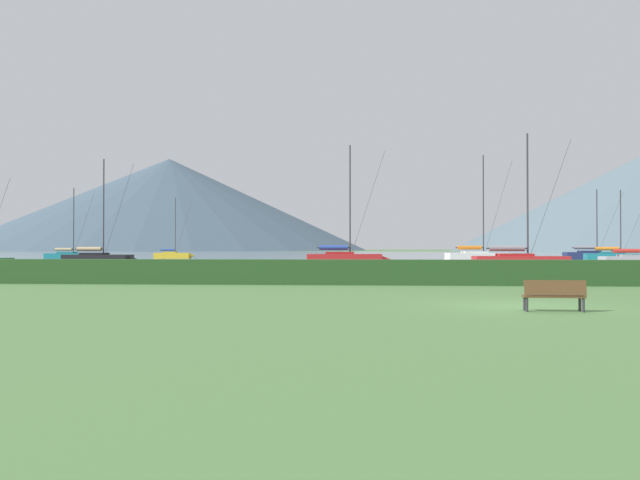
{
  "coord_description": "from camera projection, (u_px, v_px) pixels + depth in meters",
  "views": [
    {
      "loc": [
        -5.16,
        -19.96,
        1.93
      ],
      "look_at": [
        -9.83,
        47.88,
        2.77
      ],
      "focal_mm": 33.6,
      "sensor_mm": 36.0,
      "label": 1
    }
  ],
  "objects": [
    {
      "name": "park_bench_under_tree",
      "position": [
        554.0,
        294.0,
        17.91
      ],
      "size": [
        1.8,
        0.55,
        0.95
      ],
      "rotation": [
        0.0,
        0.0,
        -0.05
      ],
      "color": "brown",
      "rests_on": "ground_plane"
    },
    {
      "name": "sailboat_slip_3",
      "position": [
        617.0,
        257.0,
        76.21
      ],
      "size": [
        8.54,
        3.48,
        9.27
      ],
      "rotation": [
        0.0,
        0.0,
        -0.14
      ],
      "color": "#19707A",
      "rests_on": "harbor_water"
    },
    {
      "name": "distant_hill_central_peak",
      "position": [
        169.0,
        205.0,
        395.62
      ],
      "size": [
        260.66,
        260.66,
        60.57
      ],
      "primitive_type": "cone",
      "color": "#425666",
      "rests_on": "ground_plane"
    },
    {
      "name": "sailboat_slip_0",
      "position": [
        521.0,
        262.0,
        50.15
      ],
      "size": [
        8.78,
        2.63,
        11.51
      ],
      "rotation": [
        0.0,
        0.0,
        -0.0
      ],
      "color": "red",
      "rests_on": "harbor_water"
    },
    {
      "name": "sailboat_slip_8",
      "position": [
        345.0,
        258.0,
        63.1
      ],
      "size": [
        9.19,
        3.45,
        12.76
      ],
      "rotation": [
        0.0,
        0.0,
        0.1
      ],
      "color": "red",
      "rests_on": "harbor_water"
    },
    {
      "name": "sailboat_slip_5",
      "position": [
        99.0,
        259.0,
        65.25
      ],
      "size": [
        8.38,
        2.72,
        11.58
      ],
      "rotation": [
        0.0,
        0.0,
        -0.04
      ],
      "color": "black",
      "rests_on": "harbor_water"
    },
    {
      "name": "hedge_line",
      "position": [
        462.0,
        272.0,
        30.52
      ],
      "size": [
        80.0,
        1.2,
        1.29
      ],
      "primitive_type": "cube",
      "color": "#284C23",
      "rests_on": "ground_plane"
    },
    {
      "name": "sailboat_slip_6",
      "position": [
        593.0,
        255.0,
        87.58
      ],
      "size": [
        9.08,
        3.03,
        10.42
      ],
      "rotation": [
        0.0,
        0.0,
        -0.05
      ],
      "color": "navy",
      "rests_on": "harbor_water"
    },
    {
      "name": "sailboat_slip_9",
      "position": [
        479.0,
        257.0,
        74.28
      ],
      "size": [
        9.17,
        3.58,
        13.42
      ],
      "rotation": [
        0.0,
        0.0,
        0.12
      ],
      "color": "white",
      "rests_on": "harbor_water"
    },
    {
      "name": "sailboat_slip_2",
      "position": [
        173.0,
        255.0,
        104.26
      ],
      "size": [
        7.13,
        2.61,
        10.59
      ],
      "rotation": [
        0.0,
        0.0,
        0.09
      ],
      "color": "gold",
      "rests_on": "harbor_water"
    },
    {
      "name": "ground_plane",
      "position": [
        519.0,
        306.0,
        19.54
      ],
      "size": [
        1000.0,
        1000.0,
        0.0
      ],
      "primitive_type": "plane",
      "color": "#517A42"
    },
    {
      "name": "sailboat_slip_7",
      "position": [
        637.0,
        261.0,
        59.24
      ],
      "size": [
        7.54,
        2.36,
        8.76
      ],
      "rotation": [
        0.0,
        0.0,
        -0.02
      ],
      "color": "#9E9EA3",
      "rests_on": "harbor_water"
    },
    {
      "name": "sailboat_slip_11",
      "position": [
        70.0,
        256.0,
        87.24
      ],
      "size": [
        7.78,
        2.34,
        10.62
      ],
      "rotation": [
        0.0,
        0.0,
        -0.01
      ],
      "color": "#19707A",
      "rests_on": "harbor_water"
    },
    {
      "name": "harbor_water",
      "position": [
        381.0,
        255.0,
        156.2
      ],
      "size": [
        320.0,
        246.0,
        0.0
      ],
      "primitive_type": "cube",
      "color": "#8C9EA3",
      "rests_on": "ground_plane"
    }
  ]
}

